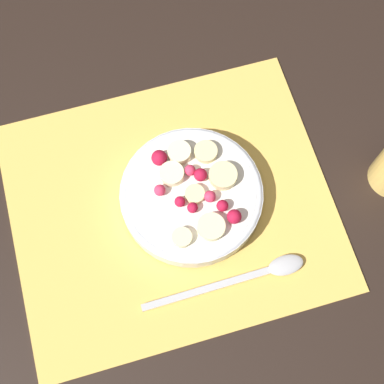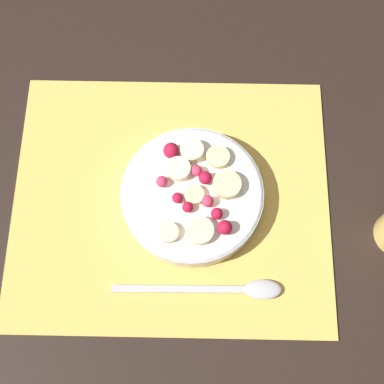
{
  "view_description": "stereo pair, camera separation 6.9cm",
  "coord_description": "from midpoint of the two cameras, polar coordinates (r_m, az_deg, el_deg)",
  "views": [
    {
      "loc": [
        0.04,
        0.23,
        0.69
      ],
      "look_at": [
        -0.03,
        0.0,
        0.04
      ],
      "focal_mm": 50.0,
      "sensor_mm": 36.0,
      "label": 1
    },
    {
      "loc": [
        -0.03,
        0.24,
        0.69
      ],
      "look_at": [
        -0.03,
        0.0,
        0.04
      ],
      "focal_mm": 50.0,
      "sensor_mm": 36.0,
      "label": 2
    }
  ],
  "objects": [
    {
      "name": "ground_plane",
      "position": [
        0.73,
        -4.92,
        -1.86
      ],
      "size": [
        3.0,
        3.0,
        0.0
      ],
      "primitive_type": "plane",
      "color": "black"
    },
    {
      "name": "spoon",
      "position": [
        0.7,
        3.97,
        -9.15
      ],
      "size": [
        0.22,
        0.03,
        0.01
      ],
      "rotation": [
        0.0,
        0.0,
        3.15
      ],
      "color": "#B2B2B7",
      "rests_on": "placemat"
    },
    {
      "name": "fruit_bowl",
      "position": [
        0.71,
        -2.74,
        -0.8
      ],
      "size": [
        0.19,
        0.19,
        0.05
      ],
      "color": "silver",
      "rests_on": "placemat"
    },
    {
      "name": "placemat",
      "position": [
        0.73,
        -4.93,
        -1.79
      ],
      "size": [
        0.43,
        0.37,
        0.01
      ],
      "color": "#E0B251",
      "rests_on": "ground_plane"
    }
  ]
}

